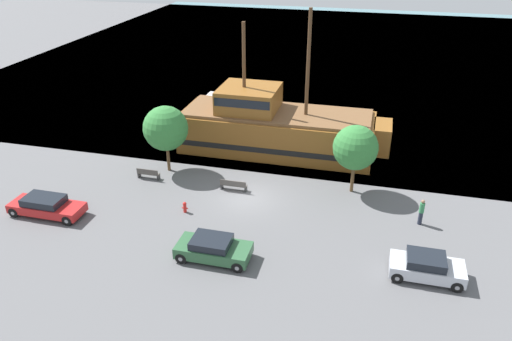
{
  "coord_description": "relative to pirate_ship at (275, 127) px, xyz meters",
  "views": [
    {
      "loc": [
        8.14,
        -29.31,
        17.68
      ],
      "look_at": [
        0.13,
        2.0,
        1.2
      ],
      "focal_mm": 35.0,
      "sensor_mm": 36.0,
      "label": 1
    }
  ],
  "objects": [
    {
      "name": "ground_plane",
      "position": [
        -0.14,
        -8.45,
        -2.04
      ],
      "size": [
        160.0,
        160.0,
        0.0
      ],
      "primitive_type": "plane",
      "color": "#5B5B5E"
    },
    {
      "name": "parked_car_curb_mid",
      "position": [
        -0.2,
        -15.65,
        -1.35
      ],
      "size": [
        4.28,
        2.0,
        1.36
      ],
      "color": "#2D5B38",
      "rests_on": "ground_plane"
    },
    {
      "name": "moored_boat_dockside",
      "position": [
        -7.15,
        8.18,
        -1.46
      ],
      "size": [
        6.81,
        2.6,
        1.57
      ],
      "color": "#2D333D",
      "rests_on": "water_surface"
    },
    {
      "name": "tree_row_mideast",
      "position": [
        6.88,
        -5.63,
        1.4
      ],
      "size": [
        3.15,
        3.15,
        5.02
      ],
      "color": "brown",
      "rests_on": "ground_plane"
    },
    {
      "name": "pirate_ship",
      "position": [
        0.0,
        0.0,
        0.0
      ],
      "size": [
        17.14,
        5.64,
        11.75
      ],
      "color": "brown",
      "rests_on": "water_surface"
    },
    {
      "name": "bench_promenade_west",
      "position": [
        -1.38,
        -7.65,
        -1.59
      ],
      "size": [
        1.93,
        0.45,
        0.85
      ],
      "color": "#4C4742",
      "rests_on": "ground_plane"
    },
    {
      "name": "water_surface",
      "position": [
        -0.14,
        35.55,
        -2.04
      ],
      "size": [
        80.0,
        80.0,
        0.0
      ],
      "primitive_type": "plane",
      "color": "slate",
      "rests_on": "ground"
    },
    {
      "name": "fire_hydrant",
      "position": [
        -3.69,
        -11.3,
        -1.63
      ],
      "size": [
        0.42,
        0.25,
        0.76
      ],
      "color": "red",
      "rests_on": "ground_plane"
    },
    {
      "name": "bench_promenade_east",
      "position": [
        -8.13,
        -7.52,
        -1.6
      ],
      "size": [
        1.7,
        0.45,
        0.85
      ],
      "color": "#4C4742",
      "rests_on": "ground_plane"
    },
    {
      "name": "pedestrian_walking_near",
      "position": [
        11.5,
        -8.9,
        -1.13
      ],
      "size": [
        0.32,
        0.32,
        1.78
      ],
      "color": "#232838",
      "rests_on": "ground_plane"
    },
    {
      "name": "parked_car_curb_rear",
      "position": [
        11.6,
        -14.39,
        -1.33
      ],
      "size": [
        3.96,
        1.92,
        1.41
      ],
      "color": "#B7BCC6",
      "rests_on": "ground_plane"
    },
    {
      "name": "parked_car_curb_front",
      "position": [
        -12.41,
        -13.86,
        -1.36
      ],
      "size": [
        4.95,
        1.87,
        1.32
      ],
      "color": "#B21E1E",
      "rests_on": "ground_plane"
    },
    {
      "name": "tree_row_east",
      "position": [
        -7.2,
        -5.76,
        1.46
      ],
      "size": [
        3.4,
        3.4,
        5.21
      ],
      "color": "brown",
      "rests_on": "ground_plane"
    }
  ]
}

